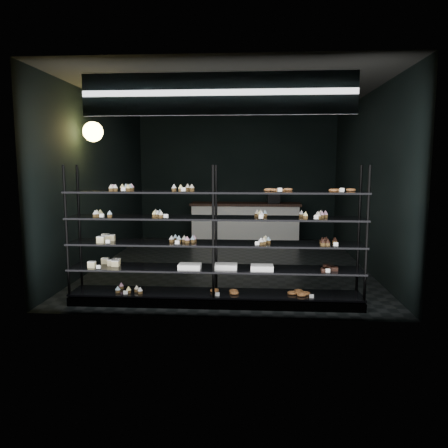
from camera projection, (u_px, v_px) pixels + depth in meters
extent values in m
cube|color=black|center=(231.00, 264.00, 8.46)|extent=(5.00, 6.00, 0.01)
cube|color=black|center=(231.00, 95.00, 8.03)|extent=(5.00, 6.00, 0.01)
cube|color=black|center=(237.00, 177.00, 11.21)|extent=(5.00, 0.01, 3.20)
cube|color=black|center=(218.00, 191.00, 5.28)|extent=(5.00, 0.01, 3.20)
cube|color=black|center=(102.00, 181.00, 8.42)|extent=(0.01, 6.00, 3.20)
cube|color=black|center=(365.00, 182.00, 8.08)|extent=(0.01, 6.00, 3.20)
cube|color=black|center=(215.00, 300.00, 6.04)|extent=(4.00, 0.50, 0.12)
cylinder|color=black|center=(67.00, 235.00, 5.83)|extent=(0.04, 0.04, 1.85)
cylinder|color=black|center=(80.00, 230.00, 6.26)|extent=(0.04, 0.04, 1.85)
cylinder|color=black|center=(213.00, 236.00, 5.70)|extent=(0.04, 0.04, 1.85)
cylinder|color=black|center=(216.00, 231.00, 6.13)|extent=(0.04, 0.04, 1.85)
cylinder|color=black|center=(367.00, 238.00, 5.56)|extent=(0.04, 0.04, 1.85)
cylinder|color=black|center=(359.00, 233.00, 6.00)|extent=(0.04, 0.04, 1.85)
cube|color=black|center=(215.00, 293.00, 6.02)|extent=(4.00, 0.50, 0.03)
cube|color=black|center=(215.00, 269.00, 5.98)|extent=(4.00, 0.50, 0.02)
cube|color=black|center=(215.00, 243.00, 5.93)|extent=(4.00, 0.50, 0.02)
cube|color=black|center=(215.00, 218.00, 5.88)|extent=(4.00, 0.50, 0.02)
cube|color=black|center=(215.00, 192.00, 5.84)|extent=(4.00, 0.50, 0.02)
cube|color=white|center=(122.00, 190.00, 5.74)|extent=(0.06, 0.04, 0.06)
cube|color=white|center=(184.00, 190.00, 5.68)|extent=(0.06, 0.04, 0.06)
cube|color=white|center=(277.00, 190.00, 5.60)|extent=(0.05, 0.04, 0.06)
cube|color=white|center=(342.00, 190.00, 5.54)|extent=(0.06, 0.04, 0.06)
cube|color=white|center=(101.00, 216.00, 5.80)|extent=(0.06, 0.04, 0.06)
cube|color=white|center=(163.00, 216.00, 5.75)|extent=(0.05, 0.04, 0.06)
cube|color=white|center=(257.00, 217.00, 5.66)|extent=(0.06, 0.04, 0.06)
cube|color=white|center=(315.00, 218.00, 5.61)|extent=(0.06, 0.04, 0.06)
cube|color=white|center=(105.00, 242.00, 5.85)|extent=(0.06, 0.04, 0.06)
cube|color=white|center=(178.00, 243.00, 5.78)|extent=(0.05, 0.04, 0.06)
cube|color=white|center=(259.00, 244.00, 5.71)|extent=(0.05, 0.04, 0.06)
cube|color=white|center=(334.00, 245.00, 5.64)|extent=(0.06, 0.04, 0.06)
cube|color=white|center=(100.00, 267.00, 5.90)|extent=(0.06, 0.04, 0.06)
cube|color=white|center=(325.00, 271.00, 5.69)|extent=(0.06, 0.04, 0.06)
cube|color=white|center=(127.00, 293.00, 5.92)|extent=(0.06, 0.04, 0.06)
cube|color=white|center=(220.00, 295.00, 5.84)|extent=(0.06, 0.04, 0.06)
cube|color=white|center=(309.00, 296.00, 5.76)|extent=(0.06, 0.04, 0.06)
cube|color=#0C173F|center=(218.00, 94.00, 5.21)|extent=(3.20, 0.04, 0.45)
cube|color=white|center=(218.00, 94.00, 5.19)|extent=(3.30, 0.02, 0.50)
cylinder|color=black|center=(92.00, 104.00, 7.08)|extent=(0.01, 0.01, 0.57)
sphere|color=#FBD157|center=(93.00, 132.00, 7.13)|extent=(0.32, 0.32, 0.32)
cube|color=silver|center=(245.00, 224.00, 10.86)|extent=(2.61, 0.60, 0.92)
cube|color=black|center=(245.00, 204.00, 10.79)|extent=(2.71, 0.65, 0.06)
cube|color=black|center=(274.00, 198.00, 10.72)|extent=(0.30, 0.30, 0.25)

